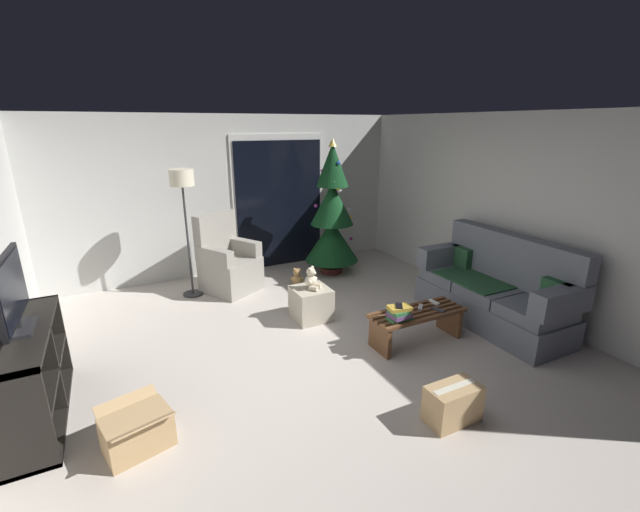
# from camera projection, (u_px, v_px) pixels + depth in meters

# --- Properties ---
(ground_plane) EXTENTS (7.00, 7.00, 0.00)m
(ground_plane) POSITION_uv_depth(u_px,v_px,m) (316.00, 355.00, 4.42)
(ground_plane) COLOR #BCB2A8
(wall_back) EXTENTS (5.72, 0.12, 2.50)m
(wall_back) POSITION_uv_depth(u_px,v_px,m) (231.00, 196.00, 6.64)
(wall_back) COLOR beige
(wall_back) RESTS_ON ground
(wall_right) EXTENTS (0.12, 6.00, 2.50)m
(wall_right) POSITION_uv_depth(u_px,v_px,m) (517.00, 214.00, 5.27)
(wall_right) COLOR beige
(wall_right) RESTS_ON ground
(patio_door_frame) EXTENTS (1.60, 0.02, 2.20)m
(patio_door_frame) POSITION_uv_depth(u_px,v_px,m) (279.00, 202.00, 6.97)
(patio_door_frame) COLOR silver
(patio_door_frame) RESTS_ON ground
(patio_door_glass) EXTENTS (1.50, 0.02, 2.10)m
(patio_door_glass) POSITION_uv_depth(u_px,v_px,m) (280.00, 205.00, 6.97)
(patio_door_glass) COLOR black
(patio_door_glass) RESTS_ON ground
(couch) EXTENTS (0.81, 1.95, 1.08)m
(couch) POSITION_uv_depth(u_px,v_px,m) (495.00, 291.00, 5.07)
(couch) COLOR slate
(couch) RESTS_ON ground
(coffee_table) EXTENTS (1.10, 0.40, 0.38)m
(coffee_table) POSITION_uv_depth(u_px,v_px,m) (417.00, 321.00, 4.62)
(coffee_table) COLOR brown
(coffee_table) RESTS_ON ground
(remote_graphite) EXTENTS (0.09, 0.16, 0.02)m
(remote_graphite) POSITION_uv_depth(u_px,v_px,m) (438.00, 310.00, 4.59)
(remote_graphite) COLOR #333338
(remote_graphite) RESTS_ON coffee_table
(remote_white) EXTENTS (0.05, 0.16, 0.02)m
(remote_white) POSITION_uv_depth(u_px,v_px,m) (434.00, 302.00, 4.78)
(remote_white) COLOR silver
(remote_white) RESTS_ON coffee_table
(remote_silver) EXTENTS (0.14, 0.14, 0.02)m
(remote_silver) POSITION_uv_depth(u_px,v_px,m) (420.00, 307.00, 4.65)
(remote_silver) COLOR #ADADB2
(remote_silver) RESTS_ON coffee_table
(book_stack) EXTENTS (0.27, 0.20, 0.16)m
(book_stack) POSITION_uv_depth(u_px,v_px,m) (399.00, 313.00, 4.35)
(book_stack) COLOR #337042
(book_stack) RESTS_ON coffee_table
(cell_phone) EXTENTS (0.14, 0.16, 0.01)m
(cell_phone) POSITION_uv_depth(u_px,v_px,m) (399.00, 306.00, 4.32)
(cell_phone) COLOR black
(cell_phone) RESTS_ON book_stack
(christmas_tree) EXTENTS (0.86, 0.86, 2.14)m
(christmas_tree) POSITION_uv_depth(u_px,v_px,m) (332.00, 217.00, 6.59)
(christmas_tree) COLOR #4C1E19
(christmas_tree) RESTS_ON ground
(armchair) EXTENTS (0.93, 0.93, 1.13)m
(armchair) POSITION_uv_depth(u_px,v_px,m) (228.00, 264.00, 6.05)
(armchair) COLOR gray
(armchair) RESTS_ON ground
(floor_lamp) EXTENTS (0.32, 0.32, 1.78)m
(floor_lamp) POSITION_uv_depth(u_px,v_px,m) (183.00, 190.00, 5.53)
(floor_lamp) COLOR #2D2D30
(floor_lamp) RESTS_ON ground
(media_shelf) EXTENTS (0.40, 1.40, 0.81)m
(media_shelf) POSITION_uv_depth(u_px,v_px,m) (26.00, 382.00, 3.31)
(media_shelf) COLOR black
(media_shelf) RESTS_ON ground
(television) EXTENTS (0.21, 0.84, 0.61)m
(television) POSITION_uv_depth(u_px,v_px,m) (12.00, 293.00, 3.14)
(television) COLOR black
(television) RESTS_ON media_shelf
(ottoman) EXTENTS (0.44, 0.44, 0.41)m
(ottoman) POSITION_uv_depth(u_px,v_px,m) (311.00, 304.00, 5.18)
(ottoman) COLOR #B2A893
(ottoman) RESTS_ON ground
(teddy_bear_cream) EXTENTS (0.21, 0.22, 0.29)m
(teddy_bear_cream) POSITION_uv_depth(u_px,v_px,m) (312.00, 279.00, 5.08)
(teddy_bear_cream) COLOR beige
(teddy_bear_cream) RESTS_ON ottoman
(teddy_bear_honey_by_tree) EXTENTS (0.21, 0.21, 0.29)m
(teddy_bear_honey_by_tree) POSITION_uv_depth(u_px,v_px,m) (297.00, 278.00, 6.28)
(teddy_bear_honey_by_tree) COLOR tan
(teddy_bear_honey_by_tree) RESTS_ON ground
(cardboard_box_open_near_shelf) EXTENTS (0.56, 0.58, 0.35)m
(cardboard_box_open_near_shelf) POSITION_uv_depth(u_px,v_px,m) (137.00, 432.00, 3.10)
(cardboard_box_open_near_shelf) COLOR tan
(cardboard_box_open_near_shelf) RESTS_ON ground
(cardboard_box_taped_mid_floor) EXTENTS (0.45, 0.25, 0.33)m
(cardboard_box_taped_mid_floor) POSITION_uv_depth(u_px,v_px,m) (453.00, 404.00, 3.40)
(cardboard_box_taped_mid_floor) COLOR tan
(cardboard_box_taped_mid_floor) RESTS_ON ground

